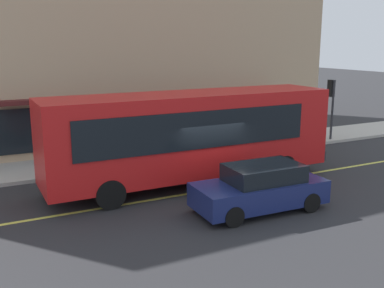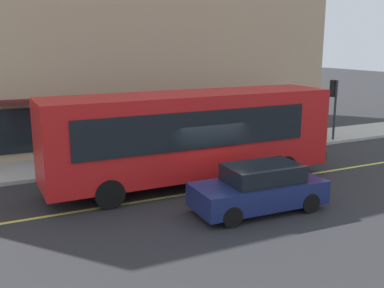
{
  "view_description": "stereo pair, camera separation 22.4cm",
  "coord_description": "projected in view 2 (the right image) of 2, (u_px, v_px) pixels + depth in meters",
  "views": [
    {
      "loc": [
        -7.67,
        -13.82,
        5.34
      ],
      "look_at": [
        -0.22,
        0.88,
        1.6
      ],
      "focal_mm": 42.27,
      "sensor_mm": 36.0,
      "label": 1
    },
    {
      "loc": [
        -7.47,
        -13.92,
        5.34
      ],
      "look_at": [
        -0.22,
        0.88,
        1.6
      ],
      "focal_mm": 42.27,
      "sensor_mm": 36.0,
      "label": 2
    }
  ],
  "objects": [
    {
      "name": "bus",
      "position": [
        192.0,
        133.0,
        16.89
      ],
      "size": [
        11.14,
        2.62,
        3.5
      ],
      "color": "red",
      "rests_on": "ground"
    },
    {
      "name": "storefront_building",
      "position": [
        89.0,
        22.0,
        25.67
      ],
      "size": [
        24.7,
        11.77,
        12.86
      ],
      "color": "tan",
      "rests_on": "ground"
    },
    {
      "name": "lane_centre_stripe",
      "position": [
        208.0,
        190.0,
        16.58
      ],
      "size": [
        36.0,
        0.16,
        0.01
      ],
      "primitive_type": "cube",
      "color": "#D8D14C",
      "rests_on": "ground"
    },
    {
      "name": "sidewalk",
      "position": [
        154.0,
        156.0,
        21.28
      ],
      "size": [
        80.0,
        3.11,
        0.15
      ],
      "primitive_type": "cube",
      "color": "#B2ADA3",
      "rests_on": "ground"
    },
    {
      "name": "car_navy",
      "position": [
        259.0,
        188.0,
        14.48
      ],
      "size": [
        4.36,
        1.97,
        1.52
      ],
      "color": "navy",
      "rests_on": "ground"
    },
    {
      "name": "ground",
      "position": [
        208.0,
        191.0,
        16.58
      ],
      "size": [
        120.0,
        120.0,
        0.0
      ],
      "primitive_type": "plane",
      "color": "#28282B"
    },
    {
      "name": "traffic_light",
      "position": [
        334.0,
        95.0,
        24.15
      ],
      "size": [
        0.3,
        0.52,
        3.2
      ],
      "color": "#2D2D33",
      "rests_on": "sidewalk"
    },
    {
      "name": "pedestrian_waiting",
      "position": [
        138.0,
        140.0,
        19.58
      ],
      "size": [
        0.34,
        0.34,
        1.7
      ],
      "color": "black",
      "rests_on": "sidewalk"
    },
    {
      "name": "pedestrian_by_curb",
      "position": [
        98.0,
        143.0,
        19.11
      ],
      "size": [
        0.34,
        0.34,
        1.67
      ],
      "color": "black",
      "rests_on": "sidewalk"
    }
  ]
}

